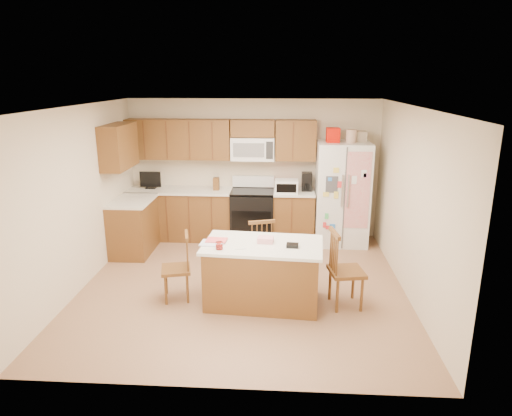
# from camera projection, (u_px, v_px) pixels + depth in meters

# --- Properties ---
(ground) EXTENTS (4.50, 4.50, 0.00)m
(ground) POSITION_uv_depth(u_px,v_px,m) (243.00, 285.00, 6.51)
(ground) COLOR #845E46
(ground) RESTS_ON ground
(room_shell) EXTENTS (4.60, 4.60, 2.52)m
(room_shell) POSITION_uv_depth(u_px,v_px,m) (242.00, 187.00, 6.12)
(room_shell) COLOR beige
(room_shell) RESTS_ON ground
(cabinetry) EXTENTS (3.36, 1.56, 2.15)m
(cabinetry) POSITION_uv_depth(u_px,v_px,m) (196.00, 192.00, 8.04)
(cabinetry) COLOR brown
(cabinetry) RESTS_ON ground
(stove) EXTENTS (0.76, 0.65, 1.13)m
(stove) POSITION_uv_depth(u_px,v_px,m) (253.00, 214.00, 8.24)
(stove) COLOR black
(stove) RESTS_ON ground
(refrigerator) EXTENTS (0.90, 0.79, 2.04)m
(refrigerator) POSITION_uv_depth(u_px,v_px,m) (342.00, 193.00, 7.96)
(refrigerator) COLOR white
(refrigerator) RESTS_ON ground
(island) EXTENTS (1.58, 0.99, 0.91)m
(island) POSITION_uv_depth(u_px,v_px,m) (263.00, 273.00, 5.91)
(island) COLOR brown
(island) RESTS_ON ground
(windsor_chair_left) EXTENTS (0.45, 0.47, 0.91)m
(windsor_chair_left) POSITION_uv_depth(u_px,v_px,m) (178.00, 268.00, 6.02)
(windsor_chair_left) COLOR brown
(windsor_chair_left) RESTS_ON ground
(windsor_chair_back) EXTENTS (0.49, 0.48, 0.93)m
(windsor_chair_back) POSITION_uv_depth(u_px,v_px,m) (260.00, 250.00, 6.64)
(windsor_chair_back) COLOR brown
(windsor_chair_back) RESTS_ON ground
(windsor_chair_right) EXTENTS (0.49, 0.50, 1.02)m
(windsor_chair_right) POSITION_uv_depth(u_px,v_px,m) (344.00, 271.00, 5.81)
(windsor_chair_right) COLOR brown
(windsor_chair_right) RESTS_ON ground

